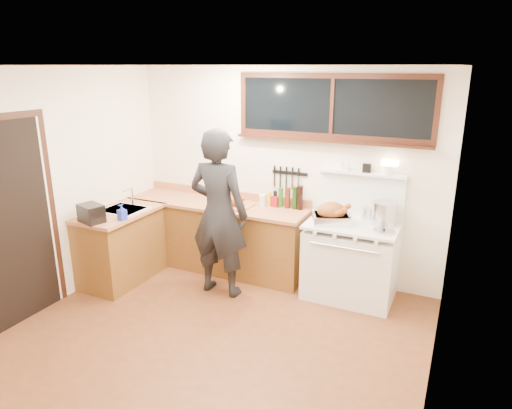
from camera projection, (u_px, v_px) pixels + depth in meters
The scene contains 20 objects.
ground_plane at pixel (216, 336), 4.58m from camera, with size 4.00×3.50×0.02m, color brown.
room_shell at pixel (211, 176), 4.10m from camera, with size 4.10×3.60×2.65m.
counter_back at pixel (217, 235), 6.03m from camera, with size 2.44×0.64×1.00m.
counter_left at pixel (121, 245), 5.68m from camera, with size 0.64×1.09×0.90m.
sink_unit at pixel (124, 214), 5.62m from camera, with size 0.50×0.45×0.37m.
vintage_stove at pixel (351, 258), 5.26m from camera, with size 1.02×0.74×1.59m.
back_window at pixel (331, 114), 5.22m from camera, with size 2.32×0.13×0.77m.
left_doorway at pixel (14, 222), 4.59m from camera, with size 0.02×1.04×2.17m.
knife_strip at pixel (288, 174), 5.66m from camera, with size 0.46×0.03×0.28m.
man at pixel (219, 214), 5.20m from camera, with size 0.72×0.47×1.96m.
soap_bottle at pixel (122, 212), 5.21m from camera, with size 0.10×0.10×0.18m.
toaster at pixel (91, 213), 5.14m from camera, with size 0.34×0.28×0.20m.
cutting_board at pixel (233, 202), 5.72m from camera, with size 0.47×0.36×0.15m.
roast_turkey at pixel (332, 214), 5.11m from camera, with size 0.50×0.44×0.24m.
stockpot at pixel (384, 213), 5.06m from camera, with size 0.34×0.34×0.26m.
saucepan at pixel (369, 212), 5.28m from camera, with size 0.20×0.31×0.13m.
pot_lid at pixel (384, 231), 4.85m from camera, with size 0.28×0.28×0.04m.
coffee_tin at pixel (275, 201), 5.71m from camera, with size 0.10×0.09×0.14m.
pitcher at pixel (262, 201), 5.71m from camera, with size 0.08×0.08×0.15m.
bottle_cluster at pixel (288, 198), 5.64m from camera, with size 0.47×0.07×0.30m.
Camera 1 is at (2.06, -3.45, 2.60)m, focal length 32.00 mm.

